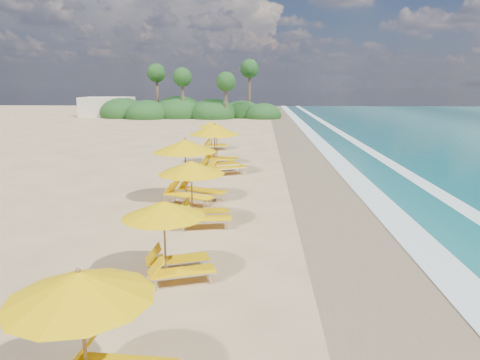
% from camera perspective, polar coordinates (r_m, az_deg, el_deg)
% --- Properties ---
extents(ground, '(160.00, 160.00, 0.00)m').
position_cam_1_polar(ground, '(16.16, 0.00, -4.16)').
color(ground, '#D2B27B').
rests_on(ground, ground).
extents(wet_sand, '(4.00, 160.00, 0.01)m').
position_cam_1_polar(wet_sand, '(16.46, 14.08, -4.21)').
color(wet_sand, '#8B7853').
rests_on(wet_sand, ground).
extents(surf_foam, '(4.00, 160.00, 0.01)m').
position_cam_1_polar(surf_foam, '(17.19, 22.97, -4.06)').
color(surf_foam, white).
rests_on(surf_foam, ground).
extents(station_1, '(2.40, 2.24, 2.16)m').
position_cam_1_polar(station_1, '(6.85, -18.69, -18.24)').
color(station_1, olive).
rests_on(station_1, ground).
extents(station_2, '(2.58, 2.53, 2.02)m').
position_cam_1_polar(station_2, '(10.53, -9.08, -7.07)').
color(station_2, olive).
rests_on(station_2, ground).
extents(station_3, '(2.71, 2.59, 2.27)m').
position_cam_1_polar(station_3, '(14.35, -5.68, -1.12)').
color(station_3, olive).
rests_on(station_3, ground).
extents(station_4, '(3.40, 3.37, 2.60)m').
position_cam_1_polar(station_4, '(17.21, -6.65, 1.78)').
color(station_4, olive).
rests_on(station_4, ground).
extents(station_5, '(3.54, 3.53, 2.68)m').
position_cam_1_polar(station_5, '(22.66, -2.86, 4.56)').
color(station_5, olive).
rests_on(station_5, ground).
extents(station_6, '(2.53, 2.41, 2.12)m').
position_cam_1_polar(station_6, '(25.64, -2.72, 4.77)').
color(station_6, olive).
rests_on(station_6, ground).
extents(station_7, '(2.57, 2.50, 2.06)m').
position_cam_1_polar(station_7, '(31.33, -3.51, 6.12)').
color(station_7, olive).
rests_on(station_7, ground).
extents(treeline, '(25.80, 8.80, 9.74)m').
position_cam_1_polar(treeline, '(62.01, -7.20, 9.06)').
color(treeline, '#163D14').
rests_on(treeline, ground).
extents(beach_building, '(7.00, 5.00, 2.80)m').
position_cam_1_polar(beach_building, '(67.50, -17.11, 9.23)').
color(beach_building, beige).
rests_on(beach_building, ground).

